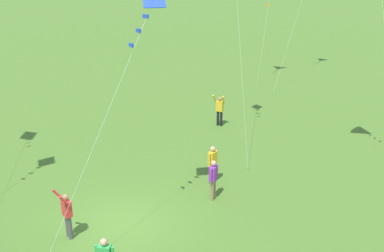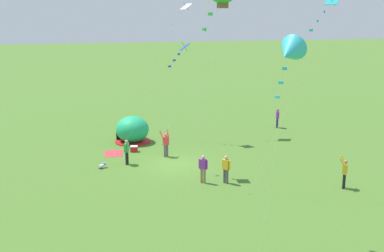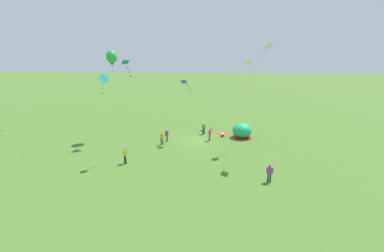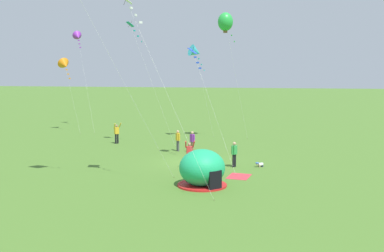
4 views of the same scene
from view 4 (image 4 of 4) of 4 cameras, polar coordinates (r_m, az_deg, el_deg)
ground_plane at (r=32.17m, az=-0.09°, el=-4.64°), size 300.00×300.00×0.00m
popup_tent at (r=25.47m, az=1.31°, el=-5.44°), size 2.81×2.81×2.10m
picnic_blanket at (r=28.07m, az=5.98°, el=-6.39°), size 1.85×1.51×0.01m
cooler_box at (r=28.17m, az=2.91°, el=-5.86°), size 0.49×0.61×0.44m
toddler_crawling at (r=30.96m, az=8.55°, el=-4.84°), size 0.44×0.53×0.32m
person_far_back at (r=35.83m, az=0.04°, el=-1.89°), size 0.43×0.46×1.72m
person_strolling at (r=30.60m, az=5.39°, el=-3.44°), size 0.54×0.39×1.72m
person_near_tent at (r=36.52m, az=-1.81°, el=-1.72°), size 0.50×0.42×1.72m
person_flying_kite at (r=30.12m, az=-0.33°, el=-3.50°), size 0.61×0.71×1.89m
person_arms_raised at (r=40.91m, az=-9.54°, el=-0.83°), size 0.71×0.69×1.89m
kite_white at (r=26.18m, az=-7.91°, el=14.76°), size 3.35×5.99×10.77m
kite_orange at (r=50.54m, az=-15.85°, el=7.48°), size 2.92×3.49×7.93m
kite_blue at (r=32.77m, az=0.33°, el=8.87°), size 5.17×4.13×8.25m
kite_teal at (r=39.89m, az=-7.47°, el=11.96°), size 0.94×4.56×10.79m
kite_green at (r=42.70m, az=4.27°, el=13.05°), size 1.45×2.86×11.89m
kite_purple at (r=54.44m, az=-14.31°, el=10.96°), size 6.13×4.97×11.14m
kite_cyan at (r=43.11m, az=0.45°, el=9.38°), size 2.14×2.48×9.01m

